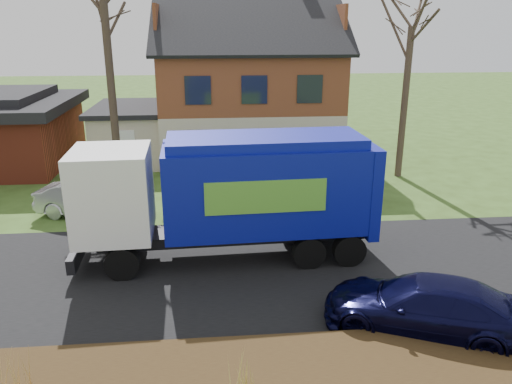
{
  "coord_description": "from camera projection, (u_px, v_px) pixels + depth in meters",
  "views": [
    {
      "loc": [
        0.0,
        -13.05,
        6.9
      ],
      "look_at": [
        1.39,
        2.5,
        1.62
      ],
      "focal_mm": 35.0,
      "sensor_mm": 36.0,
      "label": 1
    }
  ],
  "objects": [
    {
      "name": "ground",
      "position": [
        216.0,
        273.0,
        14.52
      ],
      "size": [
        120.0,
        120.0,
        0.0
      ],
      "primitive_type": "plane",
      "color": "#314918",
      "rests_on": "ground"
    },
    {
      "name": "road",
      "position": [
        216.0,
        273.0,
        14.52
      ],
      "size": [
        80.0,
        7.0,
        0.02
      ],
      "primitive_type": "cube",
      "color": "black",
      "rests_on": "ground"
    },
    {
      "name": "main_house",
      "position": [
        239.0,
        81.0,
        26.48
      ],
      "size": [
        12.95,
        8.95,
        9.26
      ],
      "color": "beige",
      "rests_on": "ground"
    },
    {
      "name": "garbage_truck",
      "position": [
        233.0,
        190.0,
        14.84
      ],
      "size": [
        9.03,
        2.76,
        3.83
      ],
      "rotation": [
        0.0,
        0.0,
        0.04
      ],
      "color": "black",
      "rests_on": "ground"
    },
    {
      "name": "silver_sedan",
      "position": [
        94.0,
        198.0,
        18.67
      ],
      "size": [
        4.46,
        2.55,
        1.39
      ],
      "primitive_type": "imported",
      "rotation": [
        0.0,
        0.0,
        1.3
      ],
      "color": "#A5A9AD",
      "rests_on": "ground"
    },
    {
      "name": "navy_wagon",
      "position": [
        424.0,
        306.0,
        11.61
      ],
      "size": [
        4.97,
        3.54,
        1.34
      ],
      "primitive_type": "imported",
      "rotation": [
        0.0,
        0.0,
        -1.98
      ],
      "color": "black",
      "rests_on": "ground"
    },
    {
      "name": "grass_clump_west",
      "position": [
        15.0,
        375.0,
        9.12
      ],
      "size": [
        0.38,
        0.31,
        1.01
      ],
      "color": "tan",
      "rests_on": "mulch_verge"
    },
    {
      "name": "grass_clump_mid",
      "position": [
        242.0,
        374.0,
        9.21
      ],
      "size": [
        0.33,
        0.27,
        0.93
      ],
      "color": "tan",
      "rests_on": "mulch_verge"
    }
  ]
}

